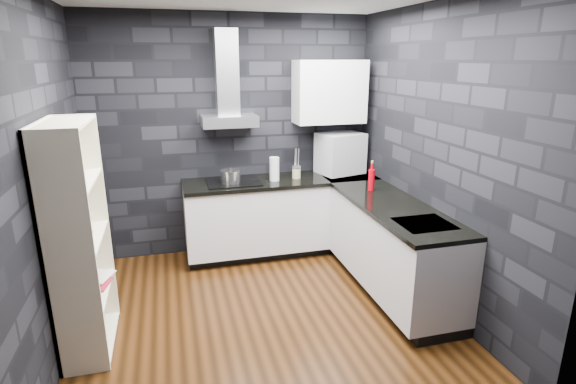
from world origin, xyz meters
name	(u,v)px	position (x,y,z in m)	size (l,w,h in m)	color
ground	(263,315)	(0.00, 0.00, 0.00)	(3.20, 3.20, 0.00)	#3C1F0C
wall_back	(232,137)	(0.00, 1.62, 1.35)	(3.20, 0.05, 2.70)	black
wall_front	(330,247)	(0.00, -1.62, 1.35)	(3.20, 0.05, 2.70)	black
wall_left	(41,183)	(-1.62, 0.00, 1.35)	(0.05, 3.20, 2.70)	black
wall_right	(437,158)	(1.62, 0.00, 1.35)	(0.05, 3.20, 2.70)	black
toekick_back	(281,246)	(0.50, 1.34, 0.05)	(2.18, 0.50, 0.10)	black
toekick_right	(393,286)	(1.34, 0.10, 0.05)	(0.50, 1.78, 0.10)	black
counter_back_cab	(281,214)	(0.50, 1.30, 0.48)	(2.20, 0.60, 0.76)	white
counter_right_cab	(393,246)	(1.30, 0.10, 0.48)	(0.60, 1.80, 0.76)	white
counter_back_top	(282,181)	(0.50, 1.29, 0.88)	(2.20, 0.62, 0.04)	black
counter_right_top	(395,207)	(1.29, 0.10, 0.88)	(0.62, 1.80, 0.04)	black
counter_corner_top	(347,176)	(1.30, 1.30, 0.88)	(0.62, 0.62, 0.04)	black
hood_body	(229,121)	(-0.05, 1.43, 1.56)	(0.60, 0.34, 0.12)	silver
hood_chimney	(227,73)	(-0.05, 1.50, 2.07)	(0.24, 0.20, 0.90)	silver
upper_cabinet	(329,92)	(1.10, 1.43, 1.85)	(0.80, 0.35, 0.70)	silver
cooktop	(233,182)	(-0.05, 1.30, 0.91)	(0.58, 0.50, 0.01)	black
sink_rim	(424,224)	(1.30, -0.40, 0.89)	(0.44, 0.40, 0.01)	silver
pot	(231,177)	(-0.09, 1.25, 0.97)	(0.21, 0.21, 0.13)	silver
glass_vase	(274,169)	(0.41, 1.25, 1.03)	(0.11, 0.11, 0.26)	white
storage_jar	(296,173)	(0.67, 1.29, 0.96)	(0.10, 0.10, 0.12)	tan
utensil_crock	(296,170)	(0.71, 1.42, 0.96)	(0.09, 0.09, 0.12)	silver
appliance_garage	(340,154)	(1.25, 1.40, 1.12)	(0.50, 0.39, 0.50)	#B0B3B9
red_bottle	(371,180)	(1.29, 0.61, 1.01)	(0.06, 0.06, 0.22)	#B5000D
bookshelf	(79,240)	(-1.42, -0.04, 0.90)	(0.34, 0.80, 1.80)	#F4EBCA
fruit_bowl	(77,238)	(-1.42, -0.09, 0.94)	(0.23, 0.23, 0.06)	silver
book_red	(85,273)	(-1.43, 0.07, 0.57)	(0.18, 0.02, 0.24)	maroon
book_second	(88,264)	(-1.42, 0.18, 0.59)	(0.18, 0.02, 0.24)	#B2B2B2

